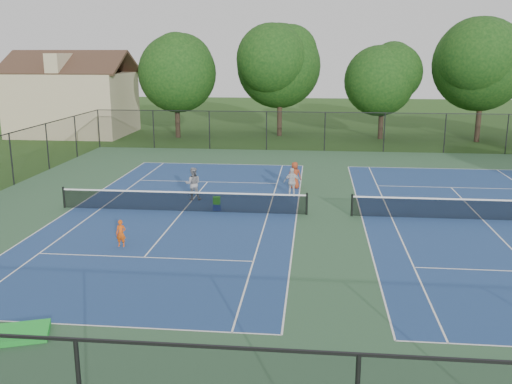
# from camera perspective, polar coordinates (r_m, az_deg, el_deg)

# --- Properties ---
(ground) EXTENTS (140.00, 140.00, 0.00)m
(ground) POSITION_cam_1_polar(r_m,az_deg,el_deg) (27.03, 7.30, -2.35)
(ground) COLOR #234716
(ground) RESTS_ON ground
(court_pad) EXTENTS (36.00, 36.00, 0.01)m
(court_pad) POSITION_cam_1_polar(r_m,az_deg,el_deg) (27.03, 7.31, -2.34)
(court_pad) COLOR #335B35
(court_pad) RESTS_ON ground
(tennis_court_left) EXTENTS (12.00, 23.83, 1.07)m
(tennis_court_left) POSITION_cam_1_polar(r_m,az_deg,el_deg) (27.71, -7.32, -1.73)
(tennis_court_left) COLOR navy
(tennis_court_left) RESTS_ON ground
(tennis_court_right) EXTENTS (12.00, 23.83, 1.07)m
(tennis_court_right) POSITION_cam_1_polar(r_m,az_deg,el_deg) (28.09, 21.75, -2.42)
(tennis_court_right) COLOR navy
(tennis_court_right) RESTS_ON ground
(perimeter_fence) EXTENTS (36.08, 36.08, 3.02)m
(perimeter_fence) POSITION_cam_1_polar(r_m,az_deg,el_deg) (26.63, 7.41, 0.96)
(perimeter_fence) COLOR black
(perimeter_fence) RESTS_ON ground
(tree_back_a) EXTENTS (6.80, 6.80, 9.15)m
(tree_back_a) POSITION_cam_1_polar(r_m,az_deg,el_deg) (51.46, -8.01, 12.11)
(tree_back_a) COLOR #2D2116
(tree_back_a) RESTS_ON ground
(tree_back_b) EXTENTS (7.60, 7.60, 10.03)m
(tree_back_b) POSITION_cam_1_polar(r_m,az_deg,el_deg) (52.07, 2.42, 12.86)
(tree_back_b) COLOR #2D2116
(tree_back_b) RESTS_ON ground
(tree_back_c) EXTENTS (6.00, 6.00, 8.40)m
(tree_back_c) POSITION_cam_1_polar(r_m,az_deg,el_deg) (51.33, 12.62, 11.29)
(tree_back_c) COLOR #2D2116
(tree_back_c) RESTS_ON ground
(tree_back_d) EXTENTS (7.80, 7.80, 10.37)m
(tree_back_d) POSITION_cam_1_polar(r_m,az_deg,el_deg) (51.83, 21.84, 12.16)
(tree_back_d) COLOR #2D2116
(tree_back_d) RESTS_ON ground
(clapboard_house) EXTENTS (10.80, 8.10, 7.65)m
(clapboard_house) POSITION_cam_1_polar(r_m,az_deg,el_deg) (55.78, -17.80, 8.68)
(clapboard_house) COLOR tan
(clapboard_house) RESTS_ON ground
(child_player) EXTENTS (0.40, 0.26, 1.09)m
(child_player) POSITION_cam_1_polar(r_m,az_deg,el_deg) (23.08, -13.36, -4.05)
(child_player) COLOR #DF4E0E
(child_player) RESTS_ON ground
(instructor) EXTENTS (0.92, 0.77, 1.71)m
(instructor) POSITION_cam_1_polar(r_m,az_deg,el_deg) (29.64, -6.31, 0.83)
(instructor) COLOR gray
(instructor) RESTS_ON ground
(bystander_a) EXTENTS (0.93, 0.44, 1.54)m
(bystander_a) POSITION_cam_1_polar(r_m,az_deg,el_deg) (30.23, 3.63, 0.99)
(bystander_a) COLOR silver
(bystander_a) RESTS_ON ground
(bystander_c) EXTENTS (0.82, 0.62, 1.51)m
(bystander_c) POSITION_cam_1_polar(r_m,az_deg,el_deg) (32.05, 3.88, 1.69)
(bystander_c) COLOR #99381B
(bystander_c) RESTS_ON ground
(ball_crate) EXTENTS (0.40, 0.35, 0.30)m
(ball_crate) POSITION_cam_1_polar(r_m,az_deg,el_deg) (27.76, -3.94, -1.51)
(ball_crate) COLOR #163398
(ball_crate) RESTS_ON ground
(ball_hopper) EXTENTS (0.36, 0.30, 0.36)m
(ball_hopper) POSITION_cam_1_polar(r_m,az_deg,el_deg) (27.67, -3.96, -0.84)
(ball_hopper) COLOR green
(ball_hopper) RESTS_ON ball_crate
(green_tarp) EXTENTS (1.72, 1.56, 0.16)m
(green_tarp) POSITION_cam_1_polar(r_m,az_deg,el_deg) (17.10, -22.40, -12.92)
(green_tarp) COLOR green
(green_tarp) RESTS_ON ground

